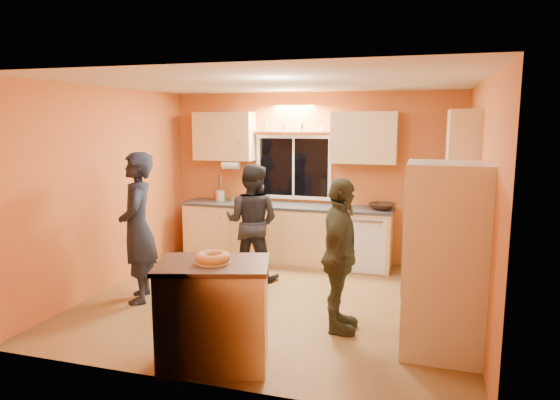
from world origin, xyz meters
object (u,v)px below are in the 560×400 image
(person_left, at_px, (138,228))
(person_center, at_px, (252,222))
(person_right, at_px, (340,256))
(island, at_px, (214,313))
(refrigerator, at_px, (444,260))

(person_left, xyz_separation_m, person_center, (1.03, 1.19, -0.11))
(person_center, distance_m, person_right, 2.01)
(island, relative_size, person_left, 0.62)
(refrigerator, xyz_separation_m, person_left, (-3.49, 0.40, 0.00))
(refrigerator, bearing_deg, person_center, 147.12)
(refrigerator, relative_size, island, 1.61)
(person_right, bearing_deg, person_center, 43.95)
(person_left, height_order, person_center, person_left)
(person_left, bearing_deg, person_center, 113.16)
(island, bearing_deg, person_right, 31.79)
(person_right, bearing_deg, island, 135.25)
(island, bearing_deg, refrigerator, 7.35)
(person_left, xyz_separation_m, person_right, (2.48, -0.20, -0.10))
(person_left, distance_m, person_center, 1.58)
(refrigerator, height_order, island, refrigerator)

